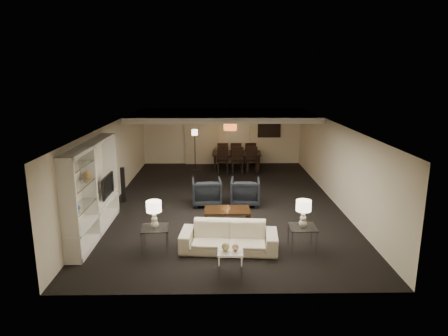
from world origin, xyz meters
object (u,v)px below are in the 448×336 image
chair_nl (223,161)px  chair_fl (222,154)px  side_table_right (302,238)px  table_lamp_left (154,214)px  pendant_light (230,127)px  television (104,186)px  chair_nr (252,160)px  vase_amber (87,175)px  floor_speaker (123,185)px  marble_table (230,262)px  floor_lamp (195,150)px  armchair_left (207,192)px  table_lamp_right (303,214)px  chair_nm (237,160)px  armchair_right (245,192)px  dining_table (237,161)px  chair_fr (250,154)px  chair_fm (236,154)px  side_table_left (155,239)px  coffee_table (227,217)px  sofa (229,237)px

chair_nl → chair_fl: same height
side_table_right → table_lamp_left: bearing=180.0°
pendant_light → side_table_right: size_ratio=0.85×
television → pendant_light: bearing=-34.3°
television → chair_nr: television is taller
side_table_right → chair_nl: 7.50m
vase_amber → floor_speaker: (0.11, 2.95, -1.09)m
marble_table → floor_lamp: (-1.20, 8.85, 0.61)m
armchair_left → marble_table: (0.60, -4.40, -0.16)m
table_lamp_right → chair_nm: bearing=99.0°
armchair_right → chair_nl: (-0.65, 3.98, 0.12)m
dining_table → chair_fr: (0.60, 0.65, 0.17)m
armchair_left → chair_fm: chair_fm is taller
table_lamp_left → chair_fr: (2.85, 8.58, -0.36)m
armchair_left → side_table_right: (2.30, -3.30, -0.13)m
armchair_right → chair_nr: (0.55, 3.98, 0.12)m
side_table_left → chair_fr: 9.05m
coffee_table → dining_table: dining_table is taller
pendant_light → vase_amber: bearing=-119.3°
table_lamp_right → chair_nr: table_lamp_right is taller
pendant_light → chair_fm: bearing=78.3°
coffee_table → television: 3.45m
sofa → floor_speaker: (-3.26, 3.63, 0.23)m
side_table_left → dining_table: size_ratio=0.30×
coffee_table → side_table_left: bearing=-136.7°
vase_amber → chair_nr: (4.52, 6.61, -1.12)m
floor_speaker → armchair_left: bearing=-10.3°
floor_speaker → chair_nr: size_ratio=1.06×
sofa → table_lamp_left: table_lamp_left is taller
armchair_left → table_lamp_left: size_ratio=1.44×
armchair_left → chair_nr: 4.35m
armchair_right → television: size_ratio=0.90×
armchair_right → chair_fl: (-0.65, 5.28, 0.12)m
coffee_table → chair_nr: chair_nr is taller
television → floor_lamp: floor_lamp is taller
floor_speaker → dining_table: 5.75m
armchair_left → chair_fr: size_ratio=0.86×
pendant_light → chair_fr: bearing=58.4°
table_lamp_right → television: (-5.04, 1.86, 0.15)m
armchair_left → chair_fl: size_ratio=0.86×
television → dining_table: 7.24m
pendant_light → dining_table: size_ratio=0.26×
table_lamp_left → chair_fr: 9.05m
dining_table → pendant_light: bearing=-108.1°
side_table_right → table_lamp_right: table_lamp_right is taller
pendant_light → floor_speaker: (-3.50, -3.48, -1.36)m
coffee_table → vase_amber: 3.77m
chair_nr → chair_fl: 1.77m
television → chair_nm: bearing=-35.6°
armchair_left → table_lamp_left: table_lamp_left is taller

